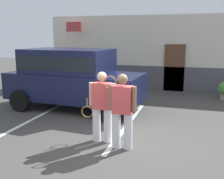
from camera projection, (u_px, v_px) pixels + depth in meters
ground_plane at (118, 145)px, 6.30m from camera, size 40.00×40.00×0.00m
parking_stripe_0 at (40, 115)px, 8.56m from camera, size 0.12×4.40×0.01m
parking_stripe_1 at (128, 124)px, 7.74m from camera, size 0.12×4.40×0.01m
house_frontage at (159, 55)px, 12.44m from camera, size 10.63×0.40×3.40m
parked_suv at (72, 76)px, 9.22m from camera, size 4.73×2.45×2.05m
tennis_player_man at (102, 106)px, 6.34m from camera, size 0.89×0.28×1.68m
tennis_player_woman at (122, 110)px, 5.94m from camera, size 0.77×0.28×1.69m
flag_pole at (70, 42)px, 12.95m from camera, size 0.80×0.05×3.17m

